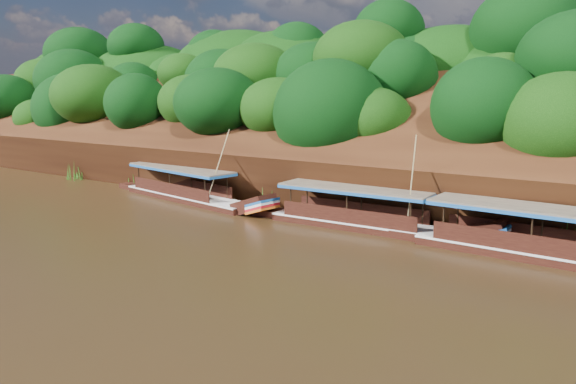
# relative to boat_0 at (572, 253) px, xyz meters

# --- Properties ---
(ground) EXTENTS (160.00, 160.00, 0.00)m
(ground) POSITION_rel_boat_0_xyz_m (-13.56, -7.04, -0.58)
(ground) COLOR black
(ground) RESTS_ON ground
(riverbank) EXTENTS (120.00, 30.06, 19.40)m
(riverbank) POSITION_rel_boat_0_xyz_m (-13.57, 15.69, 1.30)
(riverbank) COLOR black
(riverbank) RESTS_ON ground
(boat_0) EXTENTS (16.02, 3.30, 5.69)m
(boat_0) POSITION_rel_boat_0_xyz_m (0.00, 0.00, 0.00)
(boat_0) COLOR black
(boat_0) RESTS_ON ground
(boat_1) EXTENTS (14.36, 2.84, 6.32)m
(boat_1) POSITION_rel_boat_0_xyz_m (-10.61, 0.66, -0.02)
(boat_1) COLOR black
(boat_1) RESTS_ON ground
(boat_2) EXTENTS (15.72, 4.48, 6.04)m
(boat_2) POSITION_rel_boat_0_xyz_m (-25.68, 0.83, -0.03)
(boat_2) COLOR black
(boat_2) RESTS_ON ground
(reeds) EXTENTS (49.82, 2.51, 1.89)m
(reeds) POSITION_rel_boat_0_xyz_m (-16.52, 2.58, 0.26)
(reeds) COLOR #2E5E17
(reeds) RESTS_ON ground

